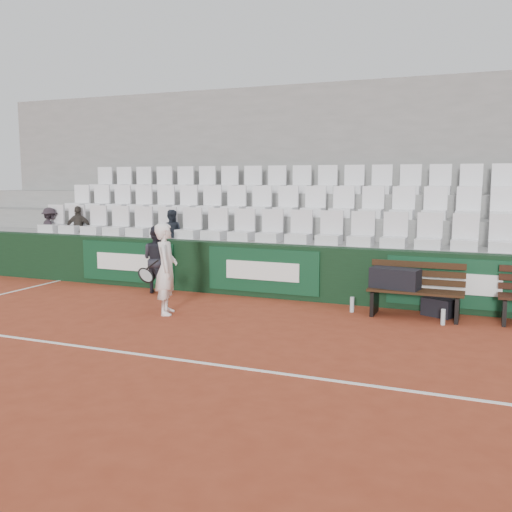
# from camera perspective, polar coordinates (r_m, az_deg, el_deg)

# --- Properties ---
(ground) EXTENTS (80.00, 80.00, 0.00)m
(ground) POSITION_cam_1_polar(r_m,az_deg,el_deg) (7.32, -9.04, -10.06)
(ground) COLOR #953921
(ground) RESTS_ON ground
(court_baseline) EXTENTS (18.00, 0.06, 0.01)m
(court_baseline) POSITION_cam_1_polar(r_m,az_deg,el_deg) (7.32, -9.04, -10.03)
(court_baseline) COLOR white
(court_baseline) RESTS_ON ground
(back_barrier) EXTENTS (18.00, 0.34, 1.00)m
(back_barrier) POSITION_cam_1_polar(r_m,az_deg,el_deg) (10.70, 2.32, -1.53)
(back_barrier) COLOR black
(back_barrier) RESTS_ON ground
(grandstand_tier_front) EXTENTS (18.00, 0.95, 1.00)m
(grandstand_tier_front) POSITION_cam_1_polar(r_m,az_deg,el_deg) (11.31, 3.08, -1.04)
(grandstand_tier_front) COLOR gray
(grandstand_tier_front) RESTS_ON ground
(grandstand_tier_mid) EXTENTS (18.00, 0.95, 1.45)m
(grandstand_tier_mid) POSITION_cam_1_polar(r_m,az_deg,el_deg) (12.18, 4.54, 0.64)
(grandstand_tier_mid) COLOR gray
(grandstand_tier_mid) RESTS_ON ground
(grandstand_tier_back) EXTENTS (18.00, 0.95, 1.90)m
(grandstand_tier_back) POSITION_cam_1_polar(r_m,az_deg,el_deg) (13.05, 5.81, 2.10)
(grandstand_tier_back) COLOR gray
(grandstand_tier_back) RESTS_ON ground
(grandstand_rear_wall) EXTENTS (18.00, 0.30, 4.40)m
(grandstand_rear_wall) POSITION_cam_1_polar(r_m,az_deg,el_deg) (13.59, 6.63, 7.59)
(grandstand_rear_wall) COLOR gray
(grandstand_rear_wall) RESTS_ON ground
(seat_row_front) EXTENTS (11.90, 0.44, 0.63)m
(seat_row_front) POSITION_cam_1_polar(r_m,az_deg,el_deg) (11.05, 2.81, 3.01)
(seat_row_front) COLOR silver
(seat_row_front) RESTS_ON grandstand_tier_front
(seat_row_mid) EXTENTS (11.90, 0.44, 0.63)m
(seat_row_mid) POSITION_cam_1_polar(r_m,az_deg,el_deg) (11.93, 4.34, 5.51)
(seat_row_mid) COLOR silver
(seat_row_mid) RESTS_ON grandstand_tier_mid
(seat_row_back) EXTENTS (11.90, 0.44, 0.63)m
(seat_row_back) POSITION_cam_1_polar(r_m,az_deg,el_deg) (12.82, 5.67, 7.66)
(seat_row_back) COLOR silver
(seat_row_back) RESTS_ON grandstand_tier_back
(bench_left) EXTENTS (1.50, 0.56, 0.45)m
(bench_left) POSITION_cam_1_polar(r_m,az_deg,el_deg) (9.57, 15.60, -4.61)
(bench_left) COLOR #321D0F
(bench_left) RESTS_ON ground
(sports_bag_left) EXTENTS (0.83, 0.48, 0.33)m
(sports_bag_left) POSITION_cam_1_polar(r_m,az_deg,el_deg) (9.55, 13.74, -2.18)
(sports_bag_left) COLOR black
(sports_bag_left) RESTS_ON bench_left
(sports_bag_ground) EXTENTS (0.57, 0.47, 0.30)m
(sports_bag_ground) POSITION_cam_1_polar(r_m,az_deg,el_deg) (9.79, 17.80, -4.89)
(sports_bag_ground) COLOR black
(sports_bag_ground) RESTS_ON ground
(water_bottle_near) EXTENTS (0.07, 0.07, 0.26)m
(water_bottle_near) POSITION_cam_1_polar(r_m,az_deg,el_deg) (9.73, 9.59, -4.80)
(water_bottle_near) COLOR silver
(water_bottle_near) RESTS_ON ground
(water_bottle_far) EXTENTS (0.07, 0.07, 0.25)m
(water_bottle_far) POSITION_cam_1_polar(r_m,az_deg,el_deg) (9.23, 18.20, -5.82)
(water_bottle_far) COLOR silver
(water_bottle_far) RESTS_ON ground
(tennis_player) EXTENTS (0.77, 0.65, 1.51)m
(tennis_player) POSITION_cam_1_polar(r_m,az_deg,el_deg) (9.48, -8.98, -1.28)
(tennis_player) COLOR white
(tennis_player) RESTS_ON ground
(ball_kid) EXTENTS (0.73, 0.62, 1.32)m
(ball_kid) POSITION_cam_1_polar(r_m,az_deg,el_deg) (11.29, -9.85, -0.33)
(ball_kid) COLOR black
(ball_kid) RESTS_ON ground
(spectator_a) EXTENTS (0.75, 0.61, 1.01)m
(spectator_a) POSITION_cam_1_polar(r_m,az_deg,el_deg) (14.09, -19.99, 4.36)
(spectator_a) COLOR black
(spectator_a) RESTS_ON grandstand_tier_front
(spectator_b) EXTENTS (0.67, 0.49, 1.06)m
(spectator_b) POSITION_cam_1_polar(r_m,az_deg,el_deg) (13.54, -17.36, 4.46)
(spectator_b) COLOR #322D28
(spectator_b) RESTS_ON grandstand_tier_front
(spectator_c) EXTENTS (0.61, 0.54, 1.03)m
(spectator_c) POSITION_cam_1_polar(r_m,az_deg,el_deg) (12.16, -8.53, 4.31)
(spectator_c) COLOR #1D222B
(spectator_c) RESTS_ON grandstand_tier_front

